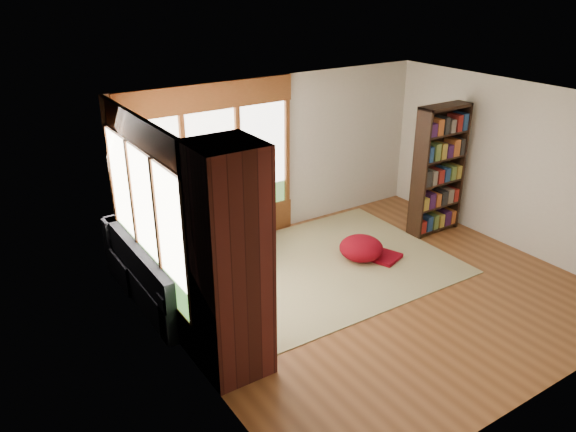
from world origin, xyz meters
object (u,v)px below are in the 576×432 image
brick_chimney (230,264)px  sectional_sofa (193,260)px  area_rug (323,266)px  dog_brindle (205,257)px  bookshelf (439,170)px  pouf (361,247)px  dog_tan (214,224)px

brick_chimney → sectional_sofa: 2.32m
brick_chimney → area_rug: size_ratio=0.69×
sectional_sofa → dog_brindle: bearing=-102.9°
brick_chimney → bookshelf: 4.73m
pouf → dog_tan: dog_tan is taller
dog_tan → dog_brindle: (-0.52, -0.80, -0.03)m
sectional_sofa → area_rug: sectional_sofa is taller
pouf → area_rug: bearing=169.4°
pouf → brick_chimney: bearing=-157.2°
dog_tan → brick_chimney: bearing=-143.7°
bookshelf → dog_tan: bookshelf is taller
area_rug → bookshelf: size_ratio=1.74×
brick_chimney → dog_tan: size_ratio=2.60×
dog_tan → dog_brindle: size_ratio=1.13×
brick_chimney → area_rug: (2.22, 1.32, -1.29)m
area_rug → dog_brindle: size_ratio=4.24×
brick_chimney → pouf: bearing=22.8°
bookshelf → sectional_sofa: bearing=170.0°
bookshelf → dog_brindle: (-4.26, -0.10, -0.32)m
dog_brindle → dog_tan: bearing=-20.6°
bookshelf → pouf: bearing=-175.7°
area_rug → bookshelf: (2.32, 0.01, 1.07)m
area_rug → pouf: 0.67m
brick_chimney → pouf: 3.28m
area_rug → pouf: size_ratio=5.57×
sectional_sofa → dog_tan: dog_tan is taller
pouf → dog_brindle: 2.63m
area_rug → dog_tan: dog_tan is taller
bookshelf → dog_brindle: size_ratio=2.44×
pouf → dog_brindle: size_ratio=0.76×
bookshelf → dog_brindle: bearing=-178.7°
brick_chimney → bookshelf: (4.54, 1.32, -0.22)m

